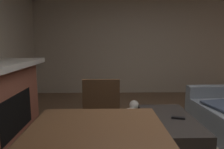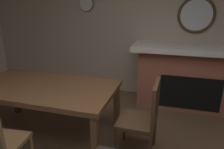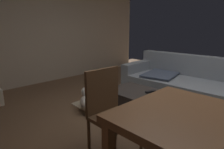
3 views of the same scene
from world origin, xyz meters
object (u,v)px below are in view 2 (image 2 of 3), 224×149
fireplace (190,77)px  dining_table (44,91)px  round_wall_mirror (196,15)px  wall_clock (86,4)px  dining_chair_west (145,115)px

fireplace → dining_table: fireplace is taller
fireplace → dining_table: size_ratio=1.07×
fireplace → round_wall_mirror: bearing=-90.0°
fireplace → wall_clock: bearing=-8.1°
dining_table → wall_clock: 2.08m
fireplace → dining_table: 2.41m
fireplace → wall_clock: 2.35m
dining_table → dining_chair_west: (-1.31, 0.00, -0.15)m
round_wall_mirror → wall_clock: size_ratio=2.05×
dining_table → round_wall_mirror: bearing=-136.5°
round_wall_mirror → dining_table: bearing=43.5°
round_wall_mirror → wall_clock: wall_clock is taller
fireplace → wall_clock: (2.01, -0.29, 1.19)m
dining_table → dining_chair_west: 1.32m
round_wall_mirror → dining_chair_west: round_wall_mirror is taller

